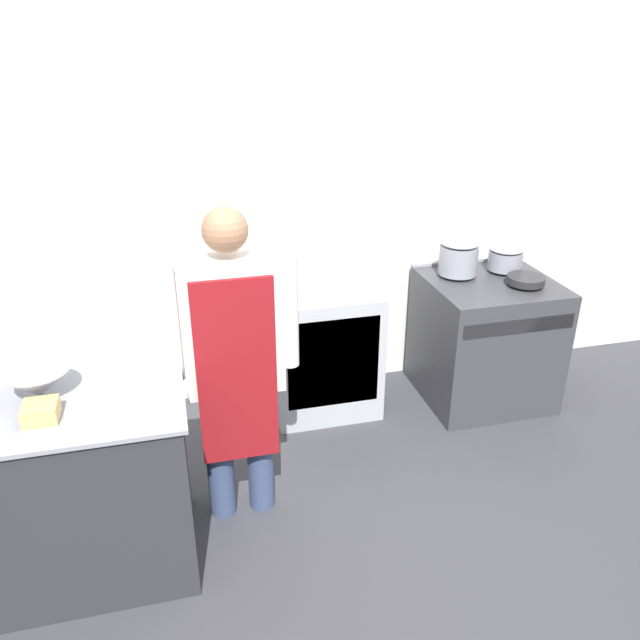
# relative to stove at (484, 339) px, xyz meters

# --- Properties ---
(ground_plane) EXTENTS (14.00, 14.00, 0.00)m
(ground_plane) POSITION_rel_stove_xyz_m (-1.34, -1.50, -0.44)
(ground_plane) COLOR #38383D
(wall_back) EXTENTS (8.00, 0.05, 2.70)m
(wall_back) POSITION_rel_stove_xyz_m (-1.34, 0.47, 0.91)
(wall_back) COLOR white
(wall_back) RESTS_ON ground_plane
(prep_counter) EXTENTS (1.03, 0.73, 0.92)m
(prep_counter) POSITION_rel_stove_xyz_m (-2.57, -0.96, 0.03)
(prep_counter) COLOR #2D2D33
(prep_counter) RESTS_ON ground_plane
(stove) EXTENTS (0.83, 0.79, 0.89)m
(stove) POSITION_rel_stove_xyz_m (0.00, 0.00, 0.00)
(stove) COLOR #38383D
(stove) RESTS_ON ground_plane
(fridge_unit) EXTENTS (0.70, 0.58, 0.87)m
(fridge_unit) POSITION_rel_stove_xyz_m (-1.13, 0.13, -0.00)
(fridge_unit) COLOR #A8ADB2
(fridge_unit) RESTS_ON ground_plane
(person_cook) EXTENTS (0.65, 0.24, 1.68)m
(person_cook) POSITION_rel_stove_xyz_m (-1.81, -0.77, 0.52)
(person_cook) COLOR #38476B
(person_cook) RESTS_ON ground_plane
(mixing_bowl) EXTENTS (0.29, 0.29, 0.13)m
(mixing_bowl) POSITION_rel_stove_xyz_m (-2.67, -0.89, 0.55)
(mixing_bowl) COLOR gray
(mixing_bowl) RESTS_ON prep_counter
(plastic_tub) EXTENTS (0.14, 0.14, 0.07)m
(plastic_tub) POSITION_rel_stove_xyz_m (-2.64, -1.09, 0.53)
(plastic_tub) COLOR #D8B266
(plastic_tub) RESTS_ON prep_counter
(stock_pot) EXTENTS (0.26, 0.26, 0.24)m
(stock_pot) POSITION_rel_stove_xyz_m (-0.19, 0.14, 0.57)
(stock_pot) COLOR gray
(stock_pot) RESTS_ON stove
(saute_pan) EXTENTS (0.24, 0.24, 0.05)m
(saute_pan) POSITION_rel_stove_xyz_m (0.17, -0.14, 0.48)
(saute_pan) COLOR #262628
(saute_pan) RESTS_ON stove
(sauce_pot) EXTENTS (0.23, 0.23, 0.16)m
(sauce_pot) POSITION_rel_stove_xyz_m (0.17, 0.14, 0.54)
(sauce_pot) COLOR gray
(sauce_pot) RESTS_ON stove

